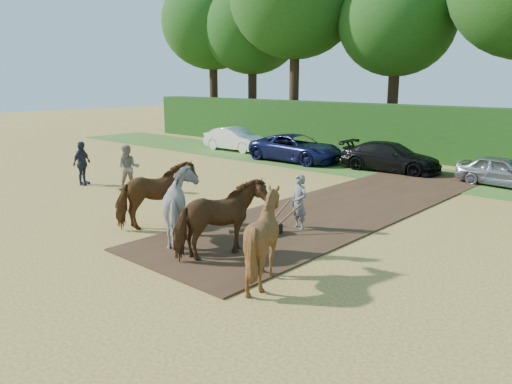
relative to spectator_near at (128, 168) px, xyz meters
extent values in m
plane|color=gold|center=(6.42, -3.10, -0.93)|extent=(120.00, 120.00, 0.00)
cube|color=#472D1C|center=(7.92, 3.90, -0.91)|extent=(4.50, 17.00, 0.05)
cube|color=#38601E|center=(6.42, 10.90, -0.92)|extent=(50.00, 5.00, 0.03)
cube|color=#14380F|center=(6.42, 15.40, 0.57)|extent=(46.00, 1.60, 3.00)
imported|color=#BCA994|center=(0.00, 0.00, 0.00)|extent=(1.12, 1.15, 1.87)
imported|color=#2A2E38|center=(-2.44, -0.66, 0.00)|extent=(0.88, 1.18, 1.86)
imported|color=brown|center=(4.97, -2.34, 0.07)|extent=(1.64, 2.57, 2.01)
imported|color=beige|center=(6.67, -2.64, 0.07)|extent=(2.36, 2.15, 2.01)
imported|color=brown|center=(8.38, -2.93, 0.07)|extent=(1.64, 2.57, 2.01)
imported|color=brown|center=(10.08, -3.22, 0.07)|extent=(2.03, 2.18, 2.01)
cube|color=black|center=(8.05, -0.77, -0.77)|extent=(0.54, 0.92, 0.33)
cube|color=brown|center=(7.90, -1.32, -0.60)|extent=(0.43, 1.32, 0.10)
cylinder|color=brown|center=(7.98, -0.20, -0.41)|extent=(0.17, 0.97, 0.71)
cylinder|color=brown|center=(8.38, -0.31, -0.41)|extent=(0.43, 0.92, 0.71)
imported|color=#96988F|center=(8.33, 0.34, -0.09)|extent=(0.69, 0.54, 1.68)
imported|color=white|center=(-4.82, 11.08, -0.21)|extent=(4.41, 1.58, 1.45)
imported|color=#171A49|center=(0.54, 10.30, -0.19)|extent=(5.34, 2.51, 1.48)
imported|color=black|center=(5.74, 11.07, -0.23)|extent=(5.01, 2.34, 1.41)
imported|color=gray|center=(10.94, 10.98, -0.30)|extent=(3.87, 1.88, 1.27)
cylinder|color=#382616|center=(-14.58, 18.40, 1.99)|extent=(0.70, 0.70, 5.85)
ellipsoid|color=#163F11|center=(-14.58, 18.40, 8.07)|extent=(8.40, 8.40, 7.73)
cylinder|color=#382616|center=(-10.58, 18.90, 1.77)|extent=(0.70, 0.70, 5.40)
ellipsoid|color=#163F11|center=(-10.58, 18.90, 7.39)|extent=(7.80, 7.80, 7.18)
cylinder|color=#382616|center=(-5.58, 17.90, 2.33)|extent=(0.70, 0.70, 6.53)
cylinder|color=#382616|center=(1.42, 19.40, 1.65)|extent=(0.70, 0.70, 5.17)
ellipsoid|color=#163F11|center=(1.42, 19.40, 7.02)|extent=(7.40, 7.40, 6.81)
camera|label=1|loc=(17.02, -11.17, 3.50)|focal=35.00mm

